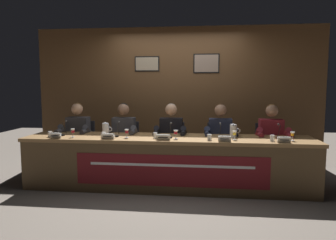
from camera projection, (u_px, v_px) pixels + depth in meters
ground_plane at (168, 187)px, 4.67m from camera, size 12.00×12.00×0.00m
wall_back_panelled at (177, 96)px, 5.98m from camera, size 5.42×0.14×2.60m
conference_table at (167, 154)px, 4.50m from camera, size 4.22×0.80×0.76m
chair_far_left at (82, 148)px, 5.38m from camera, size 0.44×0.44×0.90m
panelist_far_left at (76, 134)px, 5.15m from camera, size 0.51×0.48×1.22m
nameplate_far_left at (56, 136)px, 4.46m from camera, size 0.16×0.06×0.08m
juice_glass_far_left at (73, 131)px, 4.56m from camera, size 0.06×0.06×0.12m
water_cup_far_left at (50, 134)px, 4.57m from camera, size 0.06×0.06×0.08m
microphone_far_left at (64, 130)px, 4.73m from camera, size 0.06×0.17×0.22m
chair_left at (126, 149)px, 5.29m from camera, size 0.44×0.44×0.90m
panelist_left at (123, 135)px, 5.06m from camera, size 0.51×0.48×1.22m
nameplate_left at (108, 136)px, 4.39m from camera, size 0.18×0.06×0.08m
juice_glass_left at (127, 132)px, 4.50m from camera, size 0.06×0.06×0.12m
water_cup_left at (104, 135)px, 4.50m from camera, size 0.06×0.06×0.08m
microphone_left at (117, 131)px, 4.64m from camera, size 0.06×0.17×0.22m
chair_center at (172, 150)px, 5.20m from camera, size 0.44×0.44×0.90m
panelist_center at (171, 136)px, 4.97m from camera, size 0.51×0.48×1.22m
nameplate_center at (163, 137)px, 4.31m from camera, size 0.20×0.06×0.08m
juice_glass_center at (176, 133)px, 4.42m from camera, size 0.06×0.06×0.12m
water_cup_center at (155, 136)px, 4.45m from camera, size 0.06×0.06×0.08m
microphone_center at (170, 132)px, 4.53m from camera, size 0.06×0.17×0.22m
chair_right at (219, 151)px, 5.11m from camera, size 0.44×0.44×0.90m
panelist_right at (220, 137)px, 4.89m from camera, size 0.51×0.48×1.22m
nameplate_right at (225, 139)px, 4.19m from camera, size 0.17×0.06×0.08m
juice_glass_right at (235, 134)px, 4.34m from camera, size 0.06×0.06×0.12m
water_cup_right at (209, 138)px, 4.29m from camera, size 0.06×0.06×0.08m
microphone_right at (220, 133)px, 4.50m from camera, size 0.06×0.17×0.22m
chair_far_right at (269, 152)px, 5.03m from camera, size 0.44×0.44×0.90m
panelist_far_right at (272, 138)px, 4.80m from camera, size 0.51×0.48×1.22m
nameplate_far_right at (284, 140)px, 4.11m from camera, size 0.17×0.06×0.08m
juice_glass_far_right at (292, 135)px, 4.26m from camera, size 0.06×0.06×0.12m
water_cup_far_right at (272, 138)px, 4.23m from camera, size 0.06×0.06×0.08m
microphone_far_right at (279, 134)px, 4.38m from camera, size 0.06×0.17×0.22m
water_pitcher_left_side at (106, 129)px, 4.70m from camera, size 0.15×0.10×0.21m
water_pitcher_right_side at (233, 131)px, 4.54m from camera, size 0.15×0.10×0.21m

